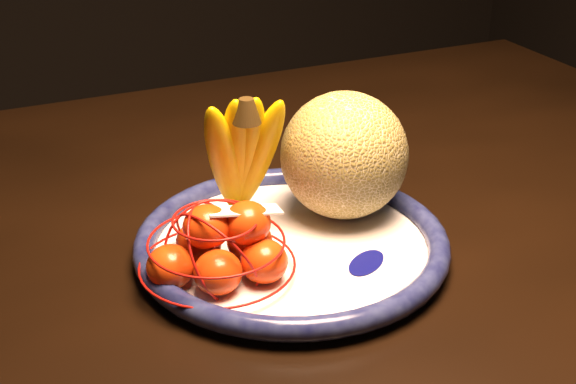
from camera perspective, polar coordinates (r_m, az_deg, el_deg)
name	(u,v)px	position (r m, az deg, el deg)	size (l,w,h in m)	color
dining_table	(223,274)	(0.97, -4.67, -5.80)	(1.54, 0.95, 0.76)	black
fruit_bowl	(292,244)	(0.84, 0.26, -3.72)	(0.33, 0.33, 0.03)	white
cantaloupe	(344,155)	(0.88, 4.02, 2.62)	(0.14, 0.14, 0.14)	olive
banana_bunch	(241,151)	(0.85, -3.35, 2.90)	(0.11, 0.11, 0.17)	#DAB409
mandarin_bag	(221,248)	(0.78, -4.80, -4.00)	(0.21, 0.21, 0.10)	#E8420C
price_tag	(244,210)	(0.77, -3.15, -1.32)	(0.07, 0.03, 0.00)	white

